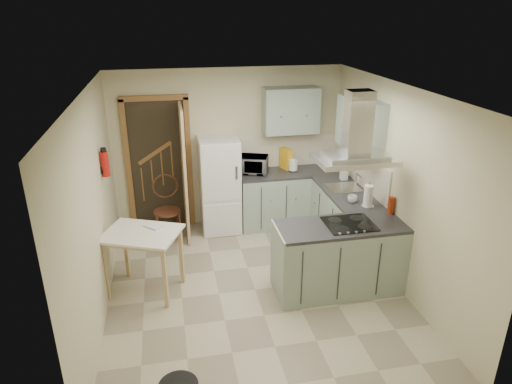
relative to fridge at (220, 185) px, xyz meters
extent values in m
plane|color=tan|center=(0.20, -1.80, -0.75)|extent=(4.20, 4.20, 0.00)
plane|color=silver|center=(0.20, -1.80, 1.75)|extent=(4.20, 4.20, 0.00)
plane|color=beige|center=(0.20, 0.30, 0.50)|extent=(3.60, 0.00, 3.60)
plane|color=beige|center=(-1.60, -1.80, 0.50)|extent=(0.00, 4.20, 4.20)
plane|color=beige|center=(2.00, -1.80, 0.50)|extent=(0.00, 4.20, 4.20)
cube|color=brown|center=(-0.90, 0.27, 0.30)|extent=(1.10, 0.12, 2.10)
cube|color=white|center=(0.00, 0.00, 0.00)|extent=(0.60, 0.60, 1.50)
cube|color=#9EB2A0|center=(0.86, 0.00, -0.30)|extent=(1.08, 0.60, 0.90)
cube|color=#9EB2A0|center=(1.70, -0.68, -0.30)|extent=(0.60, 1.95, 0.90)
cube|color=beige|center=(1.16, 0.29, 0.40)|extent=(1.68, 0.02, 0.50)
cube|color=#9EB2A0|center=(1.15, 0.12, 1.10)|extent=(0.85, 0.35, 0.70)
cube|color=#9EB2A0|center=(1.82, -0.95, 1.10)|extent=(0.35, 0.90, 0.70)
cube|color=#9EB2A0|center=(1.22, -1.98, -0.30)|extent=(1.55, 0.65, 0.90)
cube|color=black|center=(1.32, -1.98, 0.16)|extent=(0.58, 0.50, 0.01)
cube|color=silver|center=(1.32, -1.98, 0.97)|extent=(0.90, 0.55, 0.10)
cube|color=silver|center=(1.70, -0.85, 0.16)|extent=(0.45, 0.40, 0.01)
cylinder|color=#B2140F|center=(-1.54, -0.90, 0.75)|extent=(0.10, 0.10, 0.32)
cube|color=tan|center=(-1.14, -1.55, -0.34)|extent=(1.07, 0.95, 0.83)
cube|color=#532F1B|center=(-0.83, -0.18, -0.29)|extent=(0.44, 0.44, 0.91)
imported|color=black|center=(0.52, 0.07, 0.28)|extent=(0.57, 0.48, 0.27)
cylinder|color=white|center=(1.18, 0.00, 0.25)|extent=(0.17, 0.17, 0.21)
cube|color=gold|center=(1.10, 0.14, 0.32)|extent=(0.17, 0.24, 0.34)
imported|color=#ABADB7|center=(1.83, -0.52, 0.26)|extent=(0.10, 0.11, 0.22)
cylinder|color=white|center=(1.76, -1.53, 0.30)|extent=(0.14, 0.14, 0.30)
imported|color=silver|center=(1.62, -1.36, 0.20)|extent=(0.15, 0.15, 0.10)
cylinder|color=#9E2B0D|center=(1.95, -1.79, 0.26)|extent=(0.09, 0.09, 0.23)
imported|color=#8D2F40|center=(-1.05, -1.47, 0.12)|extent=(0.26, 0.26, 0.09)
camera|label=1|loc=(-0.76, -6.60, 2.58)|focal=32.00mm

